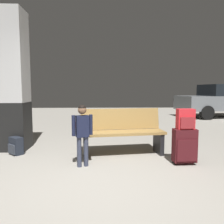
{
  "coord_description": "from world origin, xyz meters",
  "views": [
    {
      "loc": [
        0.09,
        -2.81,
        1.26
      ],
      "look_at": [
        0.24,
        1.3,
        0.85
      ],
      "focal_mm": 35.76,
      "sensor_mm": 36.0,
      "label": 1
    }
  ],
  "objects_px": {
    "child": "(82,129)",
    "parked_car_side": "(224,100)",
    "backpack_bright": "(186,119)",
    "backpack_dark_floor": "(16,146)",
    "structural_pillar": "(13,82)",
    "suitcase": "(185,146)",
    "bench": "(122,132)"
  },
  "relations": [
    {
      "from": "backpack_dark_floor",
      "to": "backpack_bright",
      "type": "bearing_deg",
      "value": -12.6
    },
    {
      "from": "backpack_dark_floor",
      "to": "child",
      "type": "bearing_deg",
      "value": -28.22
    },
    {
      "from": "bench",
      "to": "parked_car_side",
      "type": "xyz_separation_m",
      "value": [
        5.22,
        5.92,
        0.36
      ]
    },
    {
      "from": "bench",
      "to": "suitcase",
      "type": "bearing_deg",
      "value": -32.59
    },
    {
      "from": "structural_pillar",
      "to": "suitcase",
      "type": "xyz_separation_m",
      "value": [
        3.26,
        -1.1,
        -1.11
      ]
    },
    {
      "from": "bench",
      "to": "parked_car_side",
      "type": "relative_size",
      "value": 0.39
    },
    {
      "from": "bench",
      "to": "parked_car_side",
      "type": "height_order",
      "value": "parked_car_side"
    },
    {
      "from": "bench",
      "to": "backpack_bright",
      "type": "distance_m",
      "value": 1.24
    },
    {
      "from": "bench",
      "to": "backpack_dark_floor",
      "type": "xyz_separation_m",
      "value": [
        -2.08,
        0.05,
        -0.28
      ]
    },
    {
      "from": "child",
      "to": "parked_car_side",
      "type": "relative_size",
      "value": 0.24
    },
    {
      "from": "backpack_dark_floor",
      "to": "suitcase",
      "type": "bearing_deg",
      "value": -12.59
    },
    {
      "from": "structural_pillar",
      "to": "suitcase",
      "type": "distance_m",
      "value": 3.61
    },
    {
      "from": "backpack_bright",
      "to": "backpack_dark_floor",
      "type": "height_order",
      "value": "backpack_bright"
    },
    {
      "from": "structural_pillar",
      "to": "child",
      "type": "height_order",
      "value": "structural_pillar"
    },
    {
      "from": "backpack_bright",
      "to": "parked_car_side",
      "type": "distance_m",
      "value": 7.8
    },
    {
      "from": "structural_pillar",
      "to": "backpack_bright",
      "type": "bearing_deg",
      "value": -18.65
    },
    {
      "from": "bench",
      "to": "suitcase",
      "type": "relative_size",
      "value": 2.74
    },
    {
      "from": "child",
      "to": "parked_car_side",
      "type": "distance_m",
      "value": 8.88
    },
    {
      "from": "bench",
      "to": "backpack_bright",
      "type": "xyz_separation_m",
      "value": [
        1.01,
        -0.64,
        0.33
      ]
    },
    {
      "from": "structural_pillar",
      "to": "backpack_dark_floor",
      "type": "height_order",
      "value": "structural_pillar"
    },
    {
      "from": "child",
      "to": "structural_pillar",
      "type": "bearing_deg",
      "value": 143.4
    },
    {
      "from": "child",
      "to": "suitcase",
      "type": "bearing_deg",
      "value": 1.58
    },
    {
      "from": "child",
      "to": "parked_car_side",
      "type": "xyz_separation_m",
      "value": [
        5.93,
        6.61,
        0.18
      ]
    },
    {
      "from": "suitcase",
      "to": "backpack_dark_floor",
      "type": "relative_size",
      "value": 1.78
    },
    {
      "from": "bench",
      "to": "child",
      "type": "height_order",
      "value": "child"
    },
    {
      "from": "suitcase",
      "to": "backpack_dark_floor",
      "type": "height_order",
      "value": "suitcase"
    },
    {
      "from": "backpack_dark_floor",
      "to": "bench",
      "type": "bearing_deg",
      "value": -1.29
    },
    {
      "from": "structural_pillar",
      "to": "parked_car_side",
      "type": "height_order",
      "value": "structural_pillar"
    },
    {
      "from": "structural_pillar",
      "to": "bench",
      "type": "height_order",
      "value": "structural_pillar"
    },
    {
      "from": "structural_pillar",
      "to": "parked_car_side",
      "type": "xyz_separation_m",
      "value": [
        7.47,
        5.46,
        -0.63
      ]
    },
    {
      "from": "bench",
      "to": "suitcase",
      "type": "height_order",
      "value": "bench"
    },
    {
      "from": "backpack_bright",
      "to": "backpack_dark_floor",
      "type": "bearing_deg",
      "value": 167.4
    }
  ]
}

